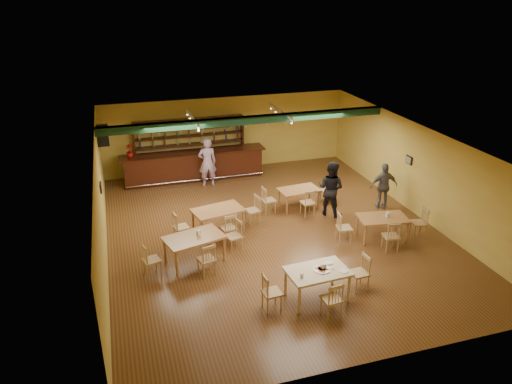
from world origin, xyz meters
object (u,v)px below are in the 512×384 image
object	(u,v)px
patron_bar	(207,162)
patron_right_a	(331,188)
bar_counter	(194,166)
dining_table_d	(382,228)
near_table	(317,284)
dining_table_a	(218,221)
dining_table_b	(299,198)
dining_table_c	(195,249)

from	to	relation	value
patron_bar	patron_right_a	xyz separation A→B (m)	(3.40, -3.66, -0.01)
bar_counter	dining_table_d	size ratio (longest dim) A/B	3.91
bar_counter	patron_right_a	size ratio (longest dim) A/B	3.04
dining_table_d	near_table	bearing A→B (deg)	-135.25
near_table	patron_right_a	distance (m)	4.90
dining_table_a	dining_table_b	distance (m)	3.20
dining_table_c	dining_table_b	bearing A→B (deg)	16.53
bar_counter	dining_table_a	xyz separation A→B (m)	(-0.07, -4.65, -0.18)
bar_counter	patron_bar	world-z (taller)	patron_bar
patron_right_a	dining_table_a	bearing A→B (deg)	51.92
bar_counter	patron_bar	bearing A→B (deg)	-64.79
bar_counter	dining_table_b	bearing A→B (deg)	-50.99
patron_right_a	near_table	bearing A→B (deg)	111.04
near_table	patron_bar	xyz separation A→B (m)	(-1.08, 7.95, 0.55)
bar_counter	dining_table_c	distance (m)	6.33
dining_table_b	patron_right_a	world-z (taller)	patron_right_a
bar_counter	near_table	xyz separation A→B (m)	(1.47, -8.77, -0.17)
dining_table_b	patron_right_a	bearing A→B (deg)	-50.49
dining_table_d	patron_bar	bearing A→B (deg)	134.84
near_table	dining_table_b	bearing A→B (deg)	69.45
bar_counter	patron_bar	distance (m)	0.99
patron_right_a	dining_table_b	bearing A→B (deg)	4.44
dining_table_c	patron_bar	world-z (taller)	patron_bar
bar_counter	dining_table_c	world-z (taller)	bar_counter
dining_table_a	near_table	size ratio (longest dim) A/B	1.03
patron_right_a	dining_table_c	bearing A→B (deg)	69.10
dining_table_c	dining_table_a	bearing A→B (deg)	41.54
dining_table_a	patron_right_a	xyz separation A→B (m)	(3.85, 0.17, 0.55)
dining_table_a	patron_bar	bearing A→B (deg)	71.20
dining_table_d	patron_bar	xyz separation A→B (m)	(-4.16, 5.71, 0.58)
dining_table_b	patron_right_a	distance (m)	1.28
bar_counter	near_table	world-z (taller)	bar_counter
dining_table_b	near_table	size ratio (longest dim) A/B	0.92
dining_table_a	patron_right_a	bearing A→B (deg)	-9.53
dining_table_a	bar_counter	bearing A→B (deg)	77.16
dining_table_b	dining_table_c	xyz separation A→B (m)	(-4.08, -2.54, 0.06)
dining_table_a	dining_table_c	distance (m)	1.88
dining_table_c	near_table	size ratio (longest dim) A/B	1.07
dining_table_a	dining_table_d	world-z (taller)	dining_table_a
dining_table_d	patron_right_a	bearing A→B (deg)	119.27
dining_table_b	near_table	xyz separation A→B (m)	(-1.52, -5.09, 0.06)
patron_bar	dining_table_c	bearing A→B (deg)	75.02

